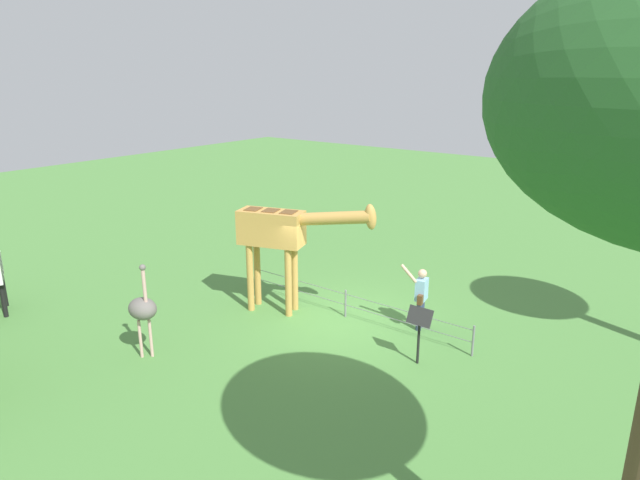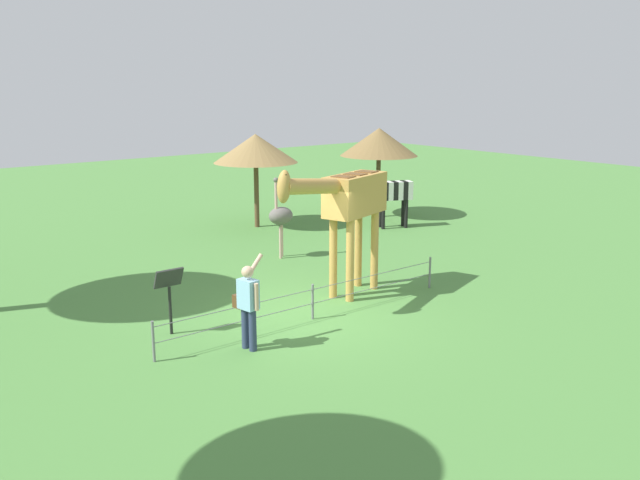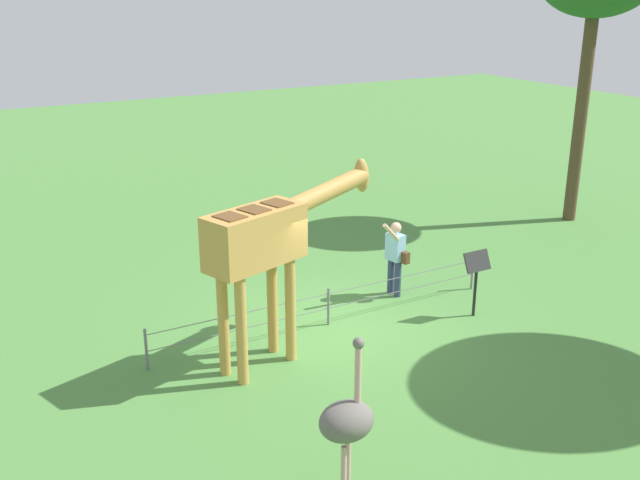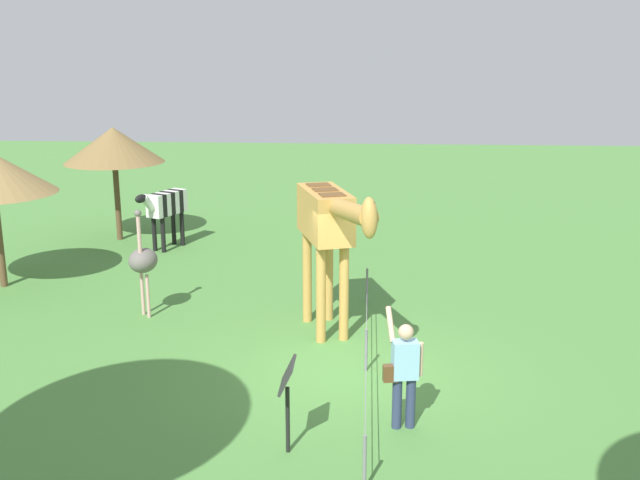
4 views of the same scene
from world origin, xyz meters
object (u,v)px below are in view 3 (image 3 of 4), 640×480
(giraffe, at_px, (269,241))
(visitor, at_px, (395,254))
(info_sign, at_px, (477,270))
(ostrich, at_px, (347,421))

(giraffe, distance_m, visitor, 3.86)
(visitor, bearing_deg, giraffe, -159.95)
(info_sign, bearing_deg, ostrich, -145.51)
(giraffe, xyz_separation_m, visitor, (3.43, 1.25, -1.27))
(giraffe, distance_m, ostrich, 3.99)
(ostrich, height_order, info_sign, ostrich)
(info_sign, bearing_deg, visitor, 116.31)
(visitor, relative_size, ostrich, 0.75)
(giraffe, xyz_separation_m, ostrich, (-0.81, -3.77, -0.99))
(giraffe, height_order, info_sign, giraffe)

